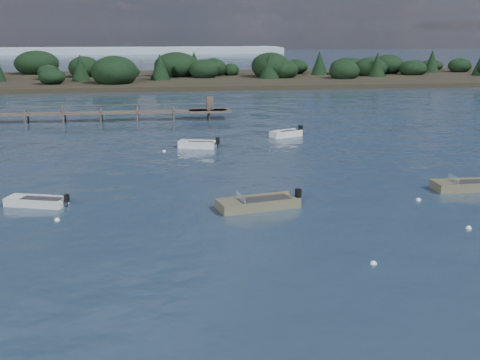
{
  "coord_description": "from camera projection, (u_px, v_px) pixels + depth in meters",
  "views": [
    {
      "loc": [
        -2.48,
        -24.45,
        10.97
      ],
      "look_at": [
        2.92,
        14.0,
        1.0
      ],
      "focal_mm": 45.0,
      "sensor_mm": 36.0,
      "label": 1
    }
  ],
  "objects": [
    {
      "name": "buoy_extra_b",
      "position": [
        230.0,
        201.0,
        38.78
      ],
      "size": [
        0.32,
        0.32,
        0.32
      ],
      "primitive_type": "sphere",
      "color": "white",
      "rests_on": "ground"
    },
    {
      "name": "buoy_e",
      "position": [
        164.0,
        151.0,
        54.13
      ],
      "size": [
        0.32,
        0.32,
        0.32
      ],
      "primitive_type": "sphere",
      "color": "white",
      "rests_on": "ground"
    },
    {
      "name": "buoy_b",
      "position": [
        373.0,
        264.0,
        28.55
      ],
      "size": [
        0.32,
        0.32,
        0.32
      ],
      "primitive_type": "sphere",
      "color": "white",
      "rests_on": "ground"
    },
    {
      "name": "dinghy_mid_grey",
      "position": [
        36.0,
        203.0,
        37.87
      ],
      "size": [
        4.14,
        2.53,
        1.03
      ],
      "color": "silver",
      "rests_on": "ground"
    },
    {
      "name": "buoy_d",
      "position": [
        418.0,
        200.0,
        39.0
      ],
      "size": [
        0.32,
        0.32,
        0.32
      ],
      "primitive_type": "sphere",
      "color": "white",
      "rests_on": "ground"
    },
    {
      "name": "dinghy_mid_white_a",
      "position": [
        258.0,
        205.0,
        37.33
      ],
      "size": [
        5.55,
        2.93,
        1.27
      ],
      "color": "#726C4C",
      "rests_on": "ground"
    },
    {
      "name": "tender_far_white",
      "position": [
        197.0,
        146.0,
        55.74
      ],
      "size": [
        3.87,
        2.25,
        1.3
      ],
      "color": "silver",
      "rests_on": "ground"
    },
    {
      "name": "dinghy_mid_white_b",
      "position": [
        467.0,
        187.0,
        41.51
      ],
      "size": [
        5.16,
        1.83,
        1.28
      ],
      "color": "#726C4C",
      "rests_on": "ground"
    },
    {
      "name": "far_headland",
      "position": [
        287.0,
        70.0,
        125.3
      ],
      "size": [
        190.0,
        40.0,
        5.8
      ],
      "color": "black",
      "rests_on": "ground"
    },
    {
      "name": "ground",
      "position": [
        174.0,
        107.0,
        84.06
      ],
      "size": [
        400.0,
        400.0,
        0.0
      ],
      "primitive_type": "plane",
      "color": "#172636",
      "rests_on": "ground"
    },
    {
      "name": "buoy_extra_a",
      "position": [
        469.0,
        228.0,
        33.55
      ],
      "size": [
        0.32,
        0.32,
        0.32
      ],
      "primitive_type": "sphere",
      "color": "white",
      "rests_on": "ground"
    },
    {
      "name": "tender_far_grey_b",
      "position": [
        286.0,
        135.0,
        61.36
      ],
      "size": [
        3.71,
        2.57,
        1.27
      ],
      "color": "silver",
      "rests_on": "ground"
    },
    {
      "name": "buoy_c",
      "position": [
        57.0,
        220.0,
        34.94
      ],
      "size": [
        0.32,
        0.32,
        0.32
      ],
      "primitive_type": "sphere",
      "color": "white",
      "rests_on": "ground"
    }
  ]
}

